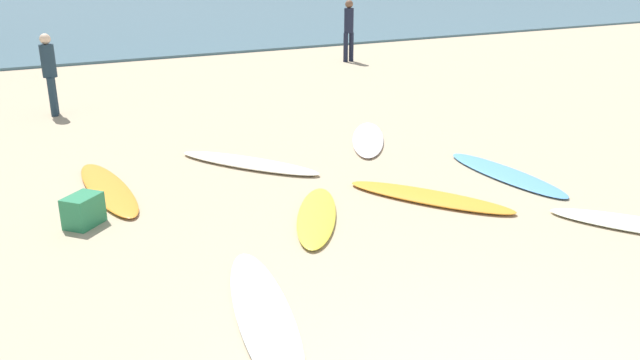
% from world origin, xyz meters
% --- Properties ---
extents(ocean_water, '(120.00, 40.00, 0.08)m').
position_xyz_m(ocean_water, '(0.00, 37.81, 0.04)').
color(ocean_water, '#426675').
rests_on(ocean_water, ground_plane).
extents(surfboard_0, '(1.44, 1.97, 0.08)m').
position_xyz_m(surfboard_0, '(0.49, 4.32, 0.04)').
color(surfboard_0, yellow).
rests_on(surfboard_0, ground_plane).
extents(surfboard_2, '(0.64, 2.54, 0.08)m').
position_xyz_m(surfboard_2, '(-1.66, 6.60, 0.04)').
color(surfboard_2, orange).
rests_on(surfboard_2, ground_plane).
extents(surfboard_3, '(1.09, 2.65, 0.06)m').
position_xyz_m(surfboard_3, '(-1.02, 2.50, 0.03)').
color(surfboard_3, silver).
rests_on(surfboard_3, ground_plane).
extents(surfboard_5, '(1.67, 2.21, 0.08)m').
position_xyz_m(surfboard_5, '(2.93, 7.03, 0.04)').
color(surfboard_5, white).
rests_on(surfboard_5, ground_plane).
extents(surfboard_6, '(1.88, 2.35, 0.09)m').
position_xyz_m(surfboard_6, '(0.53, 6.73, 0.04)').
color(surfboard_6, '#F2E7CC').
rests_on(surfboard_6, ground_plane).
extents(surfboard_7, '(0.61, 2.35, 0.06)m').
position_xyz_m(surfboard_7, '(3.77, 4.45, 0.03)').
color(surfboard_7, '#5699DC').
rests_on(surfboard_7, ground_plane).
extents(surfboard_10, '(1.72, 2.27, 0.08)m').
position_xyz_m(surfboard_10, '(2.16, 4.19, 0.04)').
color(surfboard_10, orange).
rests_on(surfboard_10, ground_plane).
extents(beachgoer_near, '(0.34, 0.29, 1.81)m').
position_xyz_m(beachgoer_near, '(6.98, 14.68, 1.02)').
color(beachgoer_near, '#191E33').
rests_on(beachgoer_near, ground_plane).
extents(beachgoer_mid, '(0.33, 0.34, 1.65)m').
position_xyz_m(beachgoer_mid, '(-1.75, 11.69, 0.92)').
color(beachgoer_mid, '#1E3342').
rests_on(beachgoer_mid, ground_plane).
extents(beach_cooler, '(0.55, 0.54, 0.39)m').
position_xyz_m(beach_cooler, '(-2.15, 5.49, 0.19)').
color(beach_cooler, '#287F51').
rests_on(beach_cooler, ground_plane).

